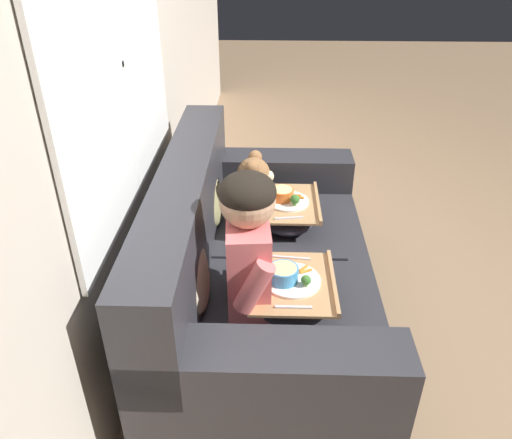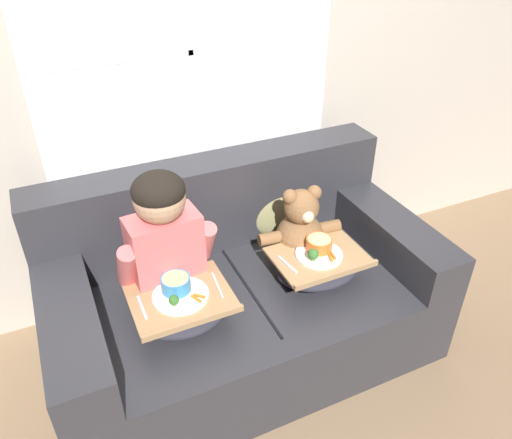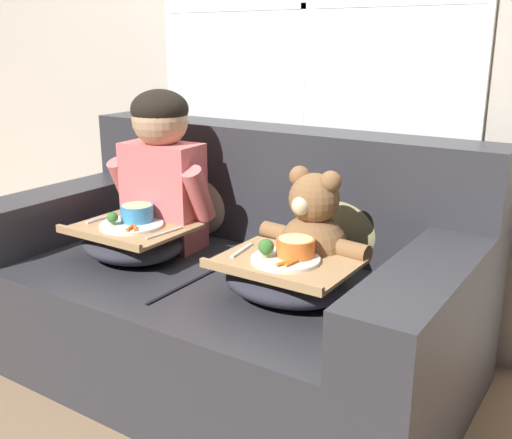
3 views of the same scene
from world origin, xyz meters
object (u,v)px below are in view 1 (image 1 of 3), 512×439
(throw_pillow_behind_child, at_px, (194,270))
(teddy_bear, at_px, (256,195))
(couch, at_px, (255,275))
(lap_tray_child, at_px, (293,292))
(child_figure, at_px, (249,238))
(throw_pillow_behind_teddy, at_px, (211,193))
(lap_tray_teddy, at_px, (289,211))

(throw_pillow_behind_child, relative_size, teddy_bear, 0.90)
(couch, xyz_separation_m, lap_tray_child, (-0.33, -0.17, 0.17))
(lap_tray_child, bearing_deg, teddy_bear, 14.77)
(child_figure, relative_size, lap_tray_child, 1.48)
(couch, relative_size, child_figure, 2.86)
(teddy_bear, bearing_deg, child_figure, 179.63)
(child_figure, bearing_deg, throw_pillow_behind_teddy, 19.00)
(throw_pillow_behind_teddy, distance_m, child_figure, 0.73)
(throw_pillow_behind_teddy, relative_size, lap_tray_teddy, 0.86)
(lap_tray_teddy, bearing_deg, child_figure, 164.87)
(couch, distance_m, throw_pillow_behind_child, 0.50)
(throw_pillow_behind_teddy, relative_size, lap_tray_child, 0.87)
(couch, bearing_deg, child_figure, 178.27)
(teddy_bear, relative_size, lap_tray_child, 1.02)
(throw_pillow_behind_teddy, bearing_deg, child_figure, -161.00)
(lap_tray_child, height_order, lap_tray_teddy, lap_tray_child)
(throw_pillow_behind_child, relative_size, child_figure, 0.62)
(throw_pillow_behind_child, bearing_deg, lap_tray_teddy, -31.57)
(throw_pillow_behind_child, height_order, child_figure, child_figure)
(child_figure, distance_m, lap_tray_teddy, 0.74)
(couch, xyz_separation_m, teddy_bear, (0.33, 0.01, 0.27))
(lap_tray_child, relative_size, lap_tray_teddy, 0.98)
(couch, bearing_deg, lap_tray_teddy, -27.04)
(throw_pillow_behind_child, bearing_deg, couch, -35.70)
(couch, height_order, throw_pillow_behind_teddy, couch)
(couch, height_order, teddy_bear, couch)
(teddy_bear, height_order, lap_tray_teddy, teddy_bear)
(throw_pillow_behind_child, xyz_separation_m, child_figure, (0.00, -0.23, 0.17))
(child_figure, xyz_separation_m, lap_tray_teddy, (0.67, -0.18, -0.27))
(couch, distance_m, throw_pillow_behind_teddy, 0.50)
(throw_pillow_behind_teddy, height_order, lap_tray_child, throw_pillow_behind_teddy)
(throw_pillow_behind_teddy, relative_size, teddy_bear, 0.86)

